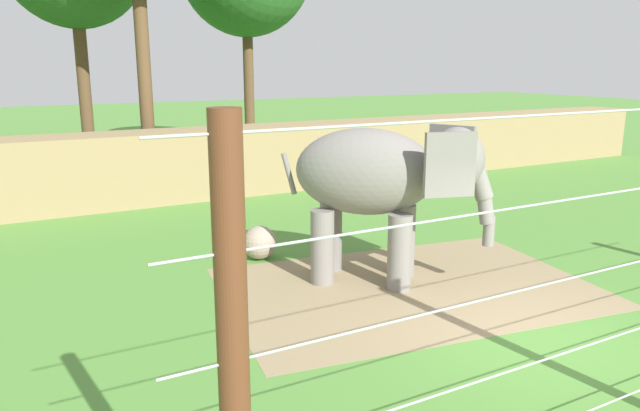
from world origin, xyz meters
The scene contains 5 objects.
ground_plane centered at (0.00, 0.00, 0.00)m, with size 120.00×120.00×0.00m, color #518938.
dirt_patch centered at (-0.41, 2.77, 0.00)m, with size 6.66×4.56×0.01m, color #937F5B.
embankment_wall centered at (0.00, 12.31, 1.04)m, with size 36.00×1.80×2.08m, color #997F56.
elephant centered at (-0.65, 3.37, 1.96)m, with size 3.41×3.23×2.95m.
enrichment_ball centered at (-2.14, 5.65, 0.36)m, with size 0.71×0.71×0.71m, color gray.
Camera 1 is at (-6.89, -5.63, 4.03)m, focal length 33.80 mm.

